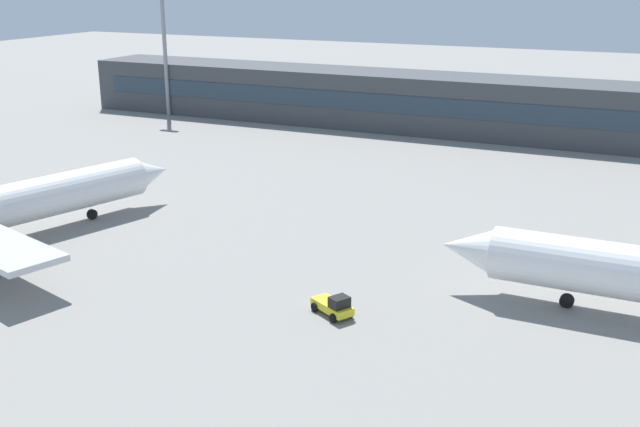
{
  "coord_description": "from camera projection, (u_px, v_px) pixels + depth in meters",
  "views": [
    {
      "loc": [
        27.92,
        -22.56,
        24.96
      ],
      "look_at": [
        -1.0,
        40.0,
        3.0
      ],
      "focal_mm": 43.0,
      "sensor_mm": 36.0,
      "label": 1
    }
  ],
  "objects": [
    {
      "name": "ground_plane",
      "position": [
        330.0,
        245.0,
        72.84
      ],
      "size": [
        400.0,
        400.0,
        0.0
      ],
      "primitive_type": "plane",
      "color": "gray"
    },
    {
      "name": "baggage_tug_yellow",
      "position": [
        334.0,
        306.0,
        57.73
      ],
      "size": [
        3.87,
        3.1,
        1.75
      ],
      "color": "yellow",
      "rests_on": "ground_plane"
    },
    {
      "name": "terminal_building",
      "position": [
        476.0,
        106.0,
        120.34
      ],
      "size": [
        139.63,
        12.13,
        9.0
      ],
      "color": "#3F4247",
      "rests_on": "ground_plane"
    },
    {
      "name": "floodlight_tower_west",
      "position": [
        164.0,
        31.0,
        133.44
      ],
      "size": [
        3.2,
        0.8,
        25.68
      ],
      "color": "gray",
      "rests_on": "ground_plane"
    }
  ]
}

